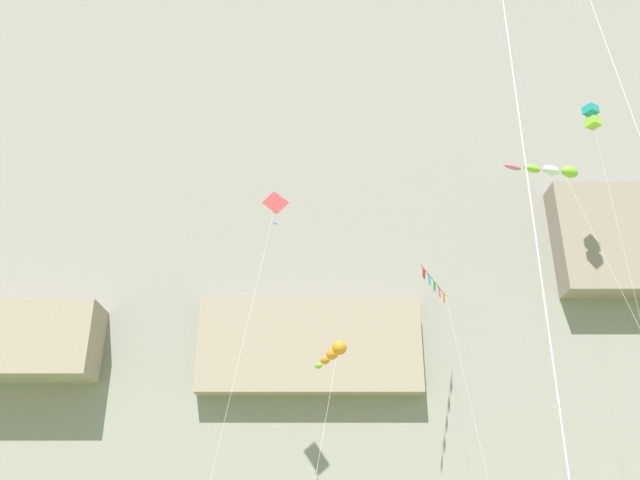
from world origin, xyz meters
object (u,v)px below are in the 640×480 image
Objects in this scene: kite_box_upper_left at (589,118)px; kite_windsock_low_right at (550,172)px; kite_windsock_high_left at (330,354)px; kite_diamond_front_field at (270,213)px; kite_banner_low_left at (433,292)px.

kite_windsock_low_right is at bearing -124.07° from kite_box_upper_left.
kite_box_upper_left reaches higher than kite_windsock_low_right.
kite_windsock_high_left is 27.01m from kite_box_upper_left.
kite_windsock_low_right is 16.48m from kite_diamond_front_field.
kite_banner_low_left is at bearing 100.32° from kite_windsock_low_right.
kite_windsock_low_right is at bearing -79.68° from kite_banner_low_left.
kite_diamond_front_field is at bearing -171.75° from kite_box_upper_left.
kite_windsock_low_right is 1.71× the size of kite_windsock_high_left.
kite_diamond_front_field is 2.13× the size of kite_windsock_high_left.
kite_box_upper_left is at bearing -10.35° from kite_banner_low_left.
kite_windsock_high_left is (-9.66, 5.58, -6.76)m from kite_windsock_low_right.
kite_box_upper_left is (11.40, -2.08, 12.09)m from kite_banner_low_left.
kite_diamond_front_field is 10.88m from kite_windsock_high_left.
kite_diamond_front_field is 1.25× the size of kite_banner_low_left.
kite_diamond_front_field is at bearing -153.15° from kite_banner_low_left.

